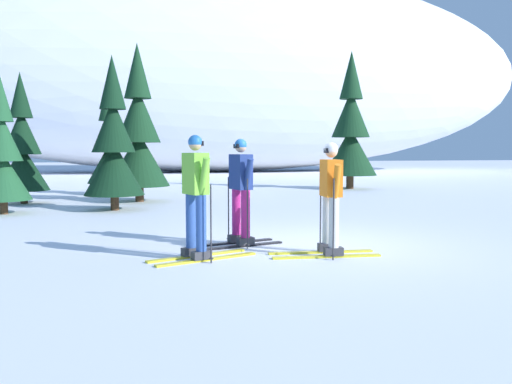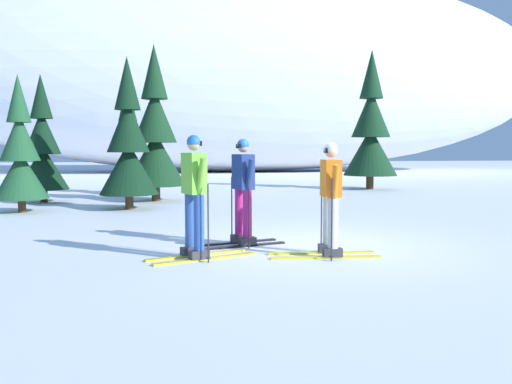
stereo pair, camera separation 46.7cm
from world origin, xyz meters
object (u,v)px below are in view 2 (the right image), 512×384
Objects in this scene: skier_orange_jacket at (330,197)px; pine_tree_right at (155,136)px; skier_lime_jacket at (195,194)px; pine_tree_center_left at (128,148)px; pine_tree_far_left at (43,149)px; pine_tree_left at (20,155)px; pine_tree_far_right at (371,131)px; pine_tree_center_right at (128,146)px; skier_navy_jacket at (243,189)px.

pine_tree_right reaches higher than skier_orange_jacket.
pine_tree_center_left reaches higher than skier_lime_jacket.
skier_orange_jacket is at bearing -55.79° from pine_tree_far_left.
skier_lime_jacket is 2.02m from skier_orange_jacket.
pine_tree_left is at bearing 122.99° from skier_lime_jacket.
pine_tree_far_right is (8.37, 3.67, 0.31)m from pine_tree_right.
pine_tree_far_right reaches higher than skier_lime_jacket.
skier_lime_jacket is 14.70m from pine_tree_far_right.
pine_tree_right is (0.62, 2.22, 0.32)m from pine_tree_center_right.
skier_orange_jacket is at bearing -46.56° from pine_tree_left.
skier_navy_jacket is 0.98× the size of skier_lime_jacket.
pine_tree_far_right reaches higher than pine_tree_far_left.
skier_navy_jacket is 13.41m from pine_tree_far_right.
pine_tree_center_left is (-3.95, 11.98, 0.77)m from skier_orange_jacket.
pine_tree_center_right is at bearing -85.16° from pine_tree_center_left.
pine_tree_left is 2.68m from pine_tree_center_right.
pine_tree_center_right is at bearing 102.64° from skier_lime_jacket.
pine_tree_far_right reaches higher than pine_tree_left.
pine_tree_far_left is (-4.24, 9.08, 0.66)m from skier_lime_jacket.
skier_orange_jacket is 12.64m from pine_tree_center_left.
skier_lime_jacket is (-0.84, -1.01, 0.01)m from skier_navy_jacket.
pine_tree_center_right reaches higher than skier_navy_jacket.
skier_orange_jacket is 7.70m from pine_tree_center_right.
pine_tree_far_right reaches higher than pine_tree_right.
pine_tree_center_right is at bearing -41.17° from pine_tree_far_left.
pine_tree_far_left is 3.39m from pine_tree_right.
skier_lime_jacket is 0.45× the size of pine_tree_center_left.
skier_orange_jacket is at bearing -43.87° from skier_navy_jacket.
pine_tree_far_left is at bearing 177.02° from pine_tree_right.
pine_tree_center_right is 10.77m from pine_tree_far_right.
pine_tree_left is (0.09, -2.69, -0.16)m from pine_tree_far_left.
pine_tree_center_right reaches higher than pine_tree_left.
pine_tree_far_left is (-6.25, 9.20, 0.72)m from skier_orange_jacket.
pine_tree_center_left is (2.21, 5.47, 0.21)m from pine_tree_left.
pine_tree_center_right is at bearing -146.80° from pine_tree_far_right.
skier_navy_jacket is 6.18m from pine_tree_center_right.
skier_orange_jacket is 0.49× the size of pine_tree_left.
pine_tree_right is at bearing -70.23° from pine_tree_center_left.
pine_tree_far_right is at bearing 33.20° from pine_tree_center_right.
pine_tree_far_right is (11.74, 3.49, 0.70)m from pine_tree_far_left.
skier_navy_jacket is at bearing -75.65° from pine_tree_center_left.
pine_tree_center_right is 0.73× the size of pine_tree_far_right.
pine_tree_right reaches higher than pine_tree_far_left.
pine_tree_far_right is (11.65, 6.18, 0.86)m from pine_tree_left.
pine_tree_left reaches higher than skier_lime_jacket.
skier_navy_jacket is 1.32m from skier_lime_jacket.
pine_tree_left is 13.21m from pine_tree_far_right.
pine_tree_right is (3.36, -0.18, 0.39)m from pine_tree_far_left.
pine_tree_left is 4.17m from pine_tree_right.
skier_navy_jacket is at bearing -47.15° from pine_tree_left.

